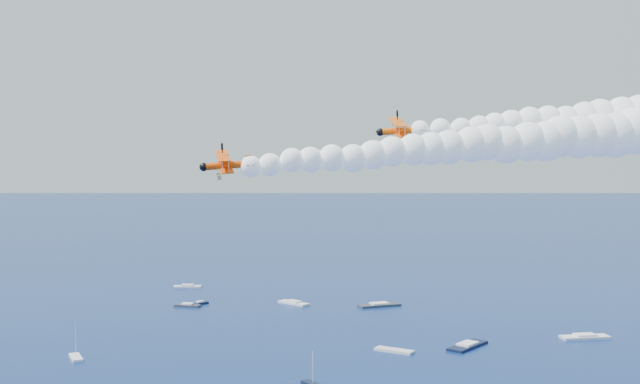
# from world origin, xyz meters

# --- Properties ---
(biplane_lead) EXTENTS (9.11, 10.37, 6.58)m
(biplane_lead) POSITION_xyz_m (16.95, 28.60, 56.41)
(biplane_lead) COLOR #F45405
(biplane_trail) EXTENTS (9.33, 10.29, 6.18)m
(biplane_trail) POSITION_xyz_m (-1.25, 8.80, 51.79)
(biplane_trail) COLOR #EF4705
(smoke_trail_lead) EXTENTS (68.54, 46.44, 11.91)m
(smoke_trail_lead) POSITION_xyz_m (47.96, 39.61, 58.94)
(smoke_trail_lead) COLOR white
(smoke_trail_trail) EXTENTS (68.97, 56.71, 11.91)m
(smoke_trail_trail) POSITION_xyz_m (28.24, 23.39, 54.32)
(smoke_trail_trail) COLOR white
(spectator_boats) EXTENTS (217.43, 180.76, 0.70)m
(spectator_boats) POSITION_xyz_m (-2.27, 114.57, 0.35)
(spectator_boats) COLOR silver
(spectator_boats) RESTS_ON ground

